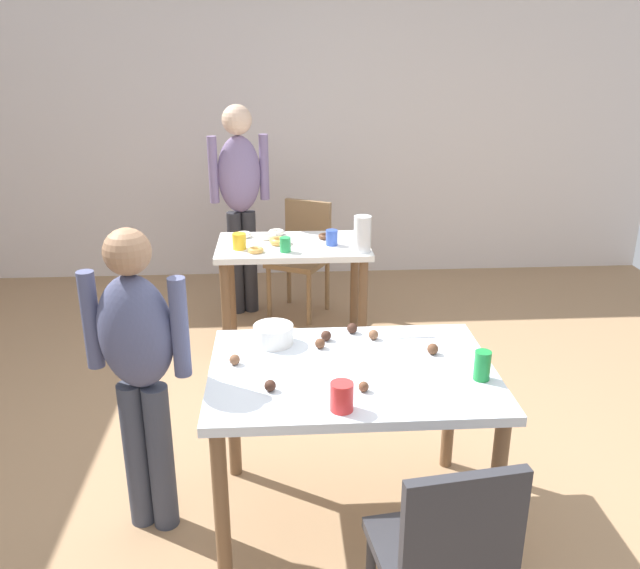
# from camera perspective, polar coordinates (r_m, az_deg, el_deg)

# --- Properties ---
(ground_plane) EXTENTS (6.40, 6.40, 0.00)m
(ground_plane) POSITION_cam_1_polar(r_m,az_deg,el_deg) (3.33, 0.16, -17.05)
(ground_plane) COLOR #9E7A56
(wall_back) EXTENTS (6.40, 0.10, 2.60)m
(wall_back) POSITION_cam_1_polar(r_m,az_deg,el_deg) (5.89, -1.92, 13.29)
(wall_back) COLOR silver
(wall_back) RESTS_ON ground_plane
(dining_table_near) EXTENTS (1.18, 0.83, 0.75)m
(dining_table_near) POSITION_cam_1_polar(r_m,az_deg,el_deg) (2.79, 2.75, -9.03)
(dining_table_near) COLOR silver
(dining_table_near) RESTS_ON ground_plane
(dining_table_far) EXTENTS (1.01, 0.61, 0.75)m
(dining_table_far) POSITION_cam_1_polar(r_m,az_deg,el_deg) (4.44, -2.32, 1.95)
(dining_table_far) COLOR white
(dining_table_far) RESTS_ON ground_plane
(chair_near_table) EXTENTS (0.45, 0.45, 0.87)m
(chair_near_table) POSITION_cam_1_polar(r_m,az_deg,el_deg) (2.28, 10.87, -21.99)
(chair_near_table) COLOR #2D2D33
(chair_near_table) RESTS_ON ground_plane
(chair_far_table) EXTENTS (0.54, 0.54, 0.87)m
(chair_far_table) POSITION_cam_1_polar(r_m,az_deg,el_deg) (5.11, -1.53, 2.96)
(chair_far_table) COLOR olive
(chair_far_table) RESTS_ON ground_plane
(person_girl_near) EXTENTS (0.45, 0.27, 1.36)m
(person_girl_near) POSITION_cam_1_polar(r_m,az_deg,el_deg) (2.79, -15.43, -6.39)
(person_girl_near) COLOR #383D4C
(person_girl_near) RESTS_ON ground_plane
(person_adult_far) EXTENTS (0.45, 0.27, 1.60)m
(person_adult_far) POSITION_cam_1_polar(r_m,az_deg,el_deg) (5.00, -6.95, 8.01)
(person_adult_far) COLOR #28282D
(person_adult_far) RESTS_ON ground_plane
(mixing_bowl) EXTENTS (0.18, 0.18, 0.09)m
(mixing_bowl) POSITION_cam_1_polar(r_m,az_deg,el_deg) (2.94, -4.05, -4.34)
(mixing_bowl) COLOR white
(mixing_bowl) RESTS_ON dining_table_near
(soda_can) EXTENTS (0.07, 0.07, 0.12)m
(soda_can) POSITION_cam_1_polar(r_m,az_deg,el_deg) (2.71, 13.87, -6.83)
(soda_can) COLOR #198438
(soda_can) RESTS_ON dining_table_near
(fork_near) EXTENTS (0.17, 0.02, 0.01)m
(fork_near) POSITION_cam_1_polar(r_m,az_deg,el_deg) (3.04, 8.32, -4.51)
(fork_near) COLOR silver
(fork_near) RESTS_ON dining_table_near
(cup_near_0) EXTENTS (0.09, 0.09, 0.11)m
(cup_near_0) POSITION_cam_1_polar(r_m,az_deg,el_deg) (2.43, 1.90, -9.68)
(cup_near_0) COLOR red
(cup_near_0) RESTS_ON dining_table_near
(cake_ball_0) EXTENTS (0.04, 0.04, 0.04)m
(cake_ball_0) POSITION_cam_1_polar(r_m,az_deg,el_deg) (2.78, -7.40, -6.47)
(cake_ball_0) COLOR brown
(cake_ball_0) RESTS_ON dining_table_near
(cake_ball_1) EXTENTS (0.05, 0.05, 0.05)m
(cake_ball_1) POSITION_cam_1_polar(r_m,az_deg,el_deg) (2.99, 4.65, -4.35)
(cake_ball_1) COLOR brown
(cake_ball_1) RESTS_ON dining_table_near
(cake_ball_2) EXTENTS (0.05, 0.05, 0.05)m
(cake_ball_2) POSITION_cam_1_polar(r_m,az_deg,el_deg) (2.89, 9.74, -5.52)
(cake_ball_2) COLOR brown
(cake_ball_2) RESTS_ON dining_table_near
(cake_ball_3) EXTENTS (0.05, 0.05, 0.05)m
(cake_ball_3) POSITION_cam_1_polar(r_m,az_deg,el_deg) (2.57, -4.34, -8.73)
(cake_ball_3) COLOR #3D2319
(cake_ball_3) RESTS_ON dining_table_near
(cake_ball_4) EXTENTS (0.04, 0.04, 0.04)m
(cake_ball_4) POSITION_cam_1_polar(r_m,az_deg,el_deg) (2.57, 3.80, -8.82)
(cake_ball_4) COLOR brown
(cake_ball_4) RESTS_ON dining_table_near
(cake_ball_5) EXTENTS (0.05, 0.05, 0.05)m
(cake_ball_5) POSITION_cam_1_polar(r_m,az_deg,el_deg) (3.05, 2.80, -3.80)
(cake_ball_5) COLOR #3D2319
(cake_ball_5) RESTS_ON dining_table_near
(cake_ball_6) EXTENTS (0.05, 0.05, 0.05)m
(cake_ball_6) POSITION_cam_1_polar(r_m,az_deg,el_deg) (2.97, 0.53, -4.46)
(cake_ball_6) COLOR #3D2319
(cake_ball_6) RESTS_ON dining_table_near
(cake_ball_7) EXTENTS (0.05, 0.05, 0.05)m
(cake_ball_7) POSITION_cam_1_polar(r_m,az_deg,el_deg) (2.90, -0.00, -5.13)
(cake_ball_7) COLOR brown
(cake_ball_7) RESTS_ON dining_table_near
(pitcher_far) EXTENTS (0.11, 0.11, 0.23)m
(pitcher_far) POSITION_cam_1_polar(r_m,az_deg,el_deg) (4.21, 3.69, 4.38)
(pitcher_far) COLOR white
(pitcher_far) RESTS_ON dining_table_far
(cup_far_0) EXTENTS (0.09, 0.09, 0.10)m
(cup_far_0) POSITION_cam_1_polar(r_m,az_deg,el_deg) (4.30, -7.01, 3.74)
(cup_far_0) COLOR yellow
(cup_far_0) RESTS_ON dining_table_far
(cup_far_1) EXTENTS (0.08, 0.08, 0.10)m
(cup_far_1) POSITION_cam_1_polar(r_m,az_deg,el_deg) (4.36, 1.02, 4.09)
(cup_far_1) COLOR #3351B2
(cup_far_1) RESTS_ON dining_table_far
(cup_far_2) EXTENTS (0.07, 0.07, 0.10)m
(cup_far_2) POSITION_cam_1_polar(r_m,az_deg,el_deg) (4.22, -3.03, 3.47)
(cup_far_2) COLOR green
(cup_far_2) RESTS_ON dining_table_far
(donut_far_0) EXTENTS (0.11, 0.11, 0.03)m
(donut_far_0) POSITION_cam_1_polar(r_m,az_deg,el_deg) (4.58, -6.65, 4.30)
(donut_far_0) COLOR white
(donut_far_0) RESTS_ON dining_table_far
(donut_far_1) EXTENTS (0.12, 0.12, 0.03)m
(donut_far_1) POSITION_cam_1_polar(r_m,az_deg,el_deg) (4.61, -3.79, 4.53)
(donut_far_1) COLOR white
(donut_far_1) RESTS_ON dining_table_far
(donut_far_2) EXTENTS (0.11, 0.11, 0.03)m
(donut_far_2) POSITION_cam_1_polar(r_m,az_deg,el_deg) (4.51, 0.52, 4.19)
(donut_far_2) COLOR brown
(donut_far_2) RESTS_ON dining_table_far
(donut_far_3) EXTENTS (0.10, 0.10, 0.03)m
(donut_far_3) POSITION_cam_1_polar(r_m,az_deg,el_deg) (4.23, -5.58, 2.98)
(donut_far_3) COLOR gold
(donut_far_3) RESTS_ON dining_table_far
(donut_far_4) EXTENTS (0.12, 0.12, 0.04)m
(donut_far_4) POSITION_cam_1_polar(r_m,az_deg,el_deg) (4.52, -4.49, 4.18)
(donut_far_4) COLOR white
(donut_far_4) RESTS_ON dining_table_far
(donut_far_5) EXTENTS (0.14, 0.14, 0.04)m
(donut_far_5) POSITION_cam_1_polar(r_m,az_deg,el_deg) (4.40, -3.48, 3.78)
(donut_far_5) COLOR gold
(donut_far_5) RESTS_ON dining_table_far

